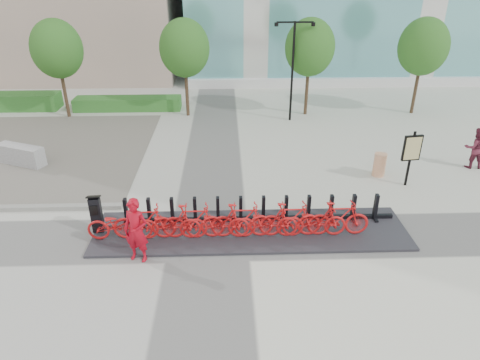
{
  "coord_description": "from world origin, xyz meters",
  "views": [
    {
      "loc": [
        0.57,
        -10.81,
        7.37
      ],
      "look_at": [
        1.0,
        1.5,
        1.2
      ],
      "focal_mm": 32.0,
      "sensor_mm": 36.0,
      "label": 1
    }
  ],
  "objects_px": {
    "bike_0": "(120,224)",
    "construction_barrel": "(379,165)",
    "pedestrian": "(475,148)",
    "kiosk": "(96,214)",
    "map_sign": "(412,150)",
    "worker_red": "(136,230)",
    "jersey_barrier": "(21,155)"
  },
  "relations": [
    {
      "from": "pedestrian",
      "to": "bike_0",
      "type": "bearing_deg",
      "value": 24.74
    },
    {
      "from": "kiosk",
      "to": "pedestrian",
      "type": "bearing_deg",
      "value": 11.99
    },
    {
      "from": "bike_0",
      "to": "construction_barrel",
      "type": "xyz_separation_m",
      "value": [
        9.13,
        4.17,
        -0.13
      ]
    },
    {
      "from": "pedestrian",
      "to": "map_sign",
      "type": "distance_m",
      "value": 3.64
    },
    {
      "from": "construction_barrel",
      "to": "pedestrian",
      "type": "bearing_deg",
      "value": 9.07
    },
    {
      "from": "worker_red",
      "to": "construction_barrel",
      "type": "bearing_deg",
      "value": 47.45
    },
    {
      "from": "kiosk",
      "to": "jersey_barrier",
      "type": "bearing_deg",
      "value": 125.13
    },
    {
      "from": "worker_red",
      "to": "pedestrian",
      "type": "bearing_deg",
      "value": 41.06
    },
    {
      "from": "construction_barrel",
      "to": "map_sign",
      "type": "relative_size",
      "value": 0.43
    },
    {
      "from": "kiosk",
      "to": "map_sign",
      "type": "xyz_separation_m",
      "value": [
        10.67,
        2.85,
        0.72
      ]
    },
    {
      "from": "bike_0",
      "to": "construction_barrel",
      "type": "bearing_deg",
      "value": -65.45
    },
    {
      "from": "bike_0",
      "to": "jersey_barrier",
      "type": "distance_m",
      "value": 7.83
    },
    {
      "from": "bike_0",
      "to": "kiosk",
      "type": "bearing_deg",
      "value": 59.44
    },
    {
      "from": "pedestrian",
      "to": "map_sign",
      "type": "height_order",
      "value": "map_sign"
    },
    {
      "from": "worker_red",
      "to": "map_sign",
      "type": "distance_m",
      "value": 10.13
    },
    {
      "from": "kiosk",
      "to": "jersey_barrier",
      "type": "height_order",
      "value": "kiosk"
    },
    {
      "from": "kiosk",
      "to": "jersey_barrier",
      "type": "xyz_separation_m",
      "value": [
        -4.52,
        5.3,
        -0.28
      ]
    },
    {
      "from": "bike_0",
      "to": "map_sign",
      "type": "relative_size",
      "value": 0.9
    },
    {
      "from": "worker_red",
      "to": "map_sign",
      "type": "height_order",
      "value": "map_sign"
    },
    {
      "from": "jersey_barrier",
      "to": "kiosk",
      "type": "bearing_deg",
      "value": -26.41
    },
    {
      "from": "worker_red",
      "to": "jersey_barrier",
      "type": "relative_size",
      "value": 0.91
    },
    {
      "from": "bike_0",
      "to": "map_sign",
      "type": "bearing_deg",
      "value": -71.46
    },
    {
      "from": "worker_red",
      "to": "pedestrian",
      "type": "relative_size",
      "value": 1.12
    },
    {
      "from": "jersey_barrier",
      "to": "worker_red",
      "type": "bearing_deg",
      "value": -24.95
    },
    {
      "from": "worker_red",
      "to": "construction_barrel",
      "type": "relative_size",
      "value": 2.08
    },
    {
      "from": "bike_0",
      "to": "worker_red",
      "type": "xyz_separation_m",
      "value": [
        0.69,
        -0.91,
        0.37
      ]
    },
    {
      "from": "bike_0",
      "to": "pedestrian",
      "type": "xyz_separation_m",
      "value": [
        13.15,
        4.81,
        0.26
      ]
    },
    {
      "from": "kiosk",
      "to": "construction_barrel",
      "type": "height_order",
      "value": "kiosk"
    },
    {
      "from": "bike_0",
      "to": "pedestrian",
      "type": "height_order",
      "value": "pedestrian"
    },
    {
      "from": "construction_barrel",
      "to": "map_sign",
      "type": "bearing_deg",
      "value": -48.43
    },
    {
      "from": "bike_0",
      "to": "pedestrian",
      "type": "relative_size",
      "value": 1.13
    },
    {
      "from": "bike_0",
      "to": "jersey_barrier",
      "type": "height_order",
      "value": "bike_0"
    }
  ]
}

